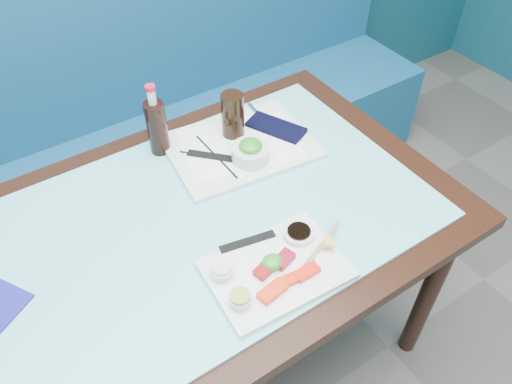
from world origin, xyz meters
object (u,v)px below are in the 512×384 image
seaweed_bowl (251,153)px  cola_bottle_body (157,128)px  serving_tray (240,146)px  booth_bench (111,155)px  cola_glass (233,115)px  sashimi_plate (276,270)px  dining_table (204,240)px

seaweed_bowl → cola_bottle_body: cola_bottle_body is taller
serving_tray → booth_bench: bearing=116.7°
booth_bench → cola_glass: booth_bench is taller
sashimi_plate → cola_glass: (0.18, 0.50, 0.08)m
dining_table → cola_bottle_body: (0.04, 0.32, 0.18)m
dining_table → serving_tray: 0.32m
seaweed_bowl → cola_bottle_body: (-0.20, 0.20, 0.05)m
booth_bench → seaweed_bowl: size_ratio=26.55×
dining_table → cola_glass: cola_glass is taller
cola_glass → cola_bottle_body: 0.23m
dining_table → sashimi_plate: sashimi_plate is taller
serving_tray → seaweed_bowl: size_ratio=3.82×
serving_tray → cola_glass: cola_glass is taller
booth_bench → cola_bottle_body: 0.70m
dining_table → serving_tray: (0.24, 0.19, 0.10)m
sashimi_plate → cola_glass: cola_glass is taller
dining_table → cola_glass: size_ratio=9.69×
serving_tray → cola_bottle_body: bearing=154.8°
serving_tray → dining_table: bearing=-136.0°
serving_tray → cola_glass: bearing=85.9°
cola_glass → cola_bottle_body: (-0.22, 0.07, -0.00)m
dining_table → sashimi_plate: 0.28m
booth_bench → sashimi_plate: booth_bench is taller
serving_tray → cola_bottle_body: (-0.21, 0.13, 0.08)m
sashimi_plate → booth_bench: bearing=97.0°
dining_table → seaweed_bowl: bearing=26.1°
sashimi_plate → serving_tray: 0.48m
serving_tray → cola_glass: 0.10m
cola_bottle_body → booth_bench: bearing=93.9°
seaweed_bowl → cola_glass: size_ratio=0.78×
cola_bottle_body → seaweed_bowl: bearing=-45.5°
booth_bench → cola_bottle_body: size_ratio=17.29×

